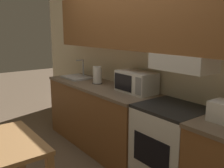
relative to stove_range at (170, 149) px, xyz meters
name	(u,v)px	position (x,y,z in m)	size (l,w,h in m)	color
ground_plane	(142,154)	(-0.69, 0.29, -0.45)	(16.00, 16.00, 0.00)	brown
wall_back	(142,41)	(-0.67, 0.22, 1.05)	(5.47, 0.38, 2.55)	beige
lower_counter_main	(99,115)	(-1.28, -0.01, 0.00)	(1.91, 0.61, 0.90)	brown
stove_range	(170,149)	(0.00, 0.00, 0.00)	(0.64, 0.58, 0.90)	white
microwave	(136,82)	(-0.65, 0.11, 0.57)	(0.49, 0.29, 0.25)	white
sink_basin	(77,77)	(-1.89, 0.00, 0.47)	(0.46, 0.34, 0.28)	#B7BABF
paper_towel_roll	(97,75)	(-1.35, 0.03, 0.57)	(0.14, 0.14, 0.24)	black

